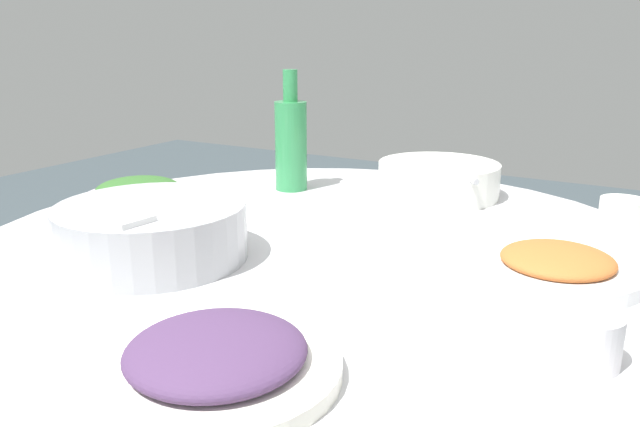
{
  "coord_description": "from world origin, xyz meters",
  "views": [
    {
      "loc": [
        -0.84,
        -0.48,
        1.08
      ],
      "look_at": [
        0.05,
        0.03,
        0.78
      ],
      "focal_mm": 35.25,
      "sensor_mm": 36.0,
      "label": 1
    }
  ],
  "objects_px": {
    "rice_bowl": "(152,230)",
    "tea_cup_near": "(623,214)",
    "dish_greens": "(138,193)",
    "tea_cup_far": "(586,339)",
    "round_dining_table": "(322,316)",
    "soup_bowl": "(438,180)",
    "dish_eggplant": "(217,359)",
    "green_bottle": "(291,142)",
    "dish_tofu_braise": "(557,266)"
  },
  "relations": [
    {
      "from": "rice_bowl",
      "to": "tea_cup_near",
      "type": "relative_size",
      "value": 3.56
    },
    {
      "from": "rice_bowl",
      "to": "tea_cup_near",
      "type": "distance_m",
      "value": 0.79
    },
    {
      "from": "dish_greens",
      "to": "tea_cup_far",
      "type": "height_order",
      "value": "tea_cup_far"
    },
    {
      "from": "rice_bowl",
      "to": "dish_greens",
      "type": "distance_m",
      "value": 0.33
    },
    {
      "from": "round_dining_table",
      "to": "soup_bowl",
      "type": "distance_m",
      "value": 0.42
    },
    {
      "from": "dish_greens",
      "to": "tea_cup_far",
      "type": "xyz_separation_m",
      "value": [
        -0.22,
        -0.86,
        0.01
      ]
    },
    {
      "from": "dish_eggplant",
      "to": "green_bottle",
      "type": "distance_m",
      "value": 0.78
    },
    {
      "from": "round_dining_table",
      "to": "dish_greens",
      "type": "xyz_separation_m",
      "value": [
        0.02,
        0.43,
        0.15
      ]
    },
    {
      "from": "rice_bowl",
      "to": "soup_bowl",
      "type": "bearing_deg",
      "value": -22.96
    },
    {
      "from": "dish_eggplant",
      "to": "tea_cup_far",
      "type": "bearing_deg",
      "value": -56.14
    },
    {
      "from": "dish_greens",
      "to": "tea_cup_near",
      "type": "bearing_deg",
      "value": -70.27
    },
    {
      "from": "round_dining_table",
      "to": "dish_tofu_braise",
      "type": "height_order",
      "value": "dish_tofu_braise"
    },
    {
      "from": "round_dining_table",
      "to": "soup_bowl",
      "type": "height_order",
      "value": "soup_bowl"
    },
    {
      "from": "dish_tofu_braise",
      "to": "tea_cup_near",
      "type": "distance_m",
      "value": 0.3
    },
    {
      "from": "tea_cup_near",
      "to": "rice_bowl",
      "type": "bearing_deg",
      "value": 131.03
    },
    {
      "from": "rice_bowl",
      "to": "dish_eggplant",
      "type": "relative_size",
      "value": 1.13
    },
    {
      "from": "dish_tofu_braise",
      "to": "tea_cup_far",
      "type": "distance_m",
      "value": 0.24
    },
    {
      "from": "rice_bowl",
      "to": "tea_cup_far",
      "type": "bearing_deg",
      "value": -90.86
    },
    {
      "from": "tea_cup_far",
      "to": "round_dining_table",
      "type": "bearing_deg",
      "value": 64.55
    },
    {
      "from": "dish_eggplant",
      "to": "tea_cup_far",
      "type": "height_order",
      "value": "tea_cup_far"
    },
    {
      "from": "soup_bowl",
      "to": "tea_cup_far",
      "type": "bearing_deg",
      "value": -147.87
    },
    {
      "from": "dish_greens",
      "to": "green_bottle",
      "type": "relative_size",
      "value": 0.83
    },
    {
      "from": "dish_eggplant",
      "to": "dish_tofu_braise",
      "type": "distance_m",
      "value": 0.5
    },
    {
      "from": "rice_bowl",
      "to": "soup_bowl",
      "type": "distance_m",
      "value": 0.62
    },
    {
      "from": "dish_eggplant",
      "to": "dish_greens",
      "type": "relative_size",
      "value": 1.18
    },
    {
      "from": "tea_cup_far",
      "to": "dish_greens",
      "type": "bearing_deg",
      "value": 75.31
    },
    {
      "from": "rice_bowl",
      "to": "tea_cup_far",
      "type": "relative_size",
      "value": 3.94
    },
    {
      "from": "dish_tofu_braise",
      "to": "tea_cup_near",
      "type": "bearing_deg",
      "value": -10.89
    },
    {
      "from": "dish_eggplant",
      "to": "tea_cup_far",
      "type": "distance_m",
      "value": 0.37
    },
    {
      "from": "dish_tofu_braise",
      "to": "soup_bowl",
      "type": "bearing_deg",
      "value": 40.48
    },
    {
      "from": "dish_greens",
      "to": "dish_tofu_braise",
      "type": "relative_size",
      "value": 0.91
    },
    {
      "from": "rice_bowl",
      "to": "soup_bowl",
      "type": "height_order",
      "value": "rice_bowl"
    },
    {
      "from": "dish_greens",
      "to": "tea_cup_near",
      "type": "relative_size",
      "value": 2.67
    },
    {
      "from": "round_dining_table",
      "to": "rice_bowl",
      "type": "bearing_deg",
      "value": 137.1
    },
    {
      "from": "dish_eggplant",
      "to": "rice_bowl",
      "type": "bearing_deg",
      "value": 53.66
    },
    {
      "from": "rice_bowl",
      "to": "soup_bowl",
      "type": "relative_size",
      "value": 1.13
    },
    {
      "from": "soup_bowl",
      "to": "rice_bowl",
      "type": "bearing_deg",
      "value": 157.04
    },
    {
      "from": "round_dining_table",
      "to": "green_bottle",
      "type": "height_order",
      "value": "green_bottle"
    },
    {
      "from": "round_dining_table",
      "to": "rice_bowl",
      "type": "height_order",
      "value": "rice_bowl"
    },
    {
      "from": "dish_eggplant",
      "to": "tea_cup_near",
      "type": "height_order",
      "value": "tea_cup_near"
    },
    {
      "from": "round_dining_table",
      "to": "soup_bowl",
      "type": "bearing_deg",
      "value": -9.33
    },
    {
      "from": "dish_greens",
      "to": "dish_tofu_braise",
      "type": "distance_m",
      "value": 0.79
    },
    {
      "from": "soup_bowl",
      "to": "dish_greens",
      "type": "height_order",
      "value": "soup_bowl"
    },
    {
      "from": "dish_greens",
      "to": "tea_cup_far",
      "type": "bearing_deg",
      "value": -104.69
    },
    {
      "from": "dish_tofu_braise",
      "to": "tea_cup_near",
      "type": "height_order",
      "value": "tea_cup_near"
    },
    {
      "from": "soup_bowl",
      "to": "green_bottle",
      "type": "xyz_separation_m",
      "value": [
        -0.1,
        0.29,
        0.07
      ]
    },
    {
      "from": "round_dining_table",
      "to": "dish_tofu_braise",
      "type": "xyz_separation_m",
      "value": [
        0.03,
        -0.36,
        0.15
      ]
    },
    {
      "from": "rice_bowl",
      "to": "dish_tofu_braise",
      "type": "distance_m",
      "value": 0.58
    },
    {
      "from": "tea_cup_far",
      "to": "dish_eggplant",
      "type": "bearing_deg",
      "value": 123.86
    },
    {
      "from": "soup_bowl",
      "to": "dish_greens",
      "type": "xyz_separation_m",
      "value": [
        -0.36,
        0.49,
        -0.01
      ]
    }
  ]
}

